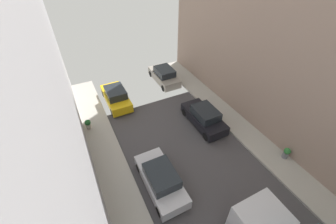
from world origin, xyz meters
The scene contains 6 objects.
parked_car_left_3 centered at (-2.70, 7.99, 0.72)m, with size 1.78×4.20×1.57m.
parked_car_left_4 centered at (-2.70, 17.31, 0.72)m, with size 1.78×4.20×1.57m.
parked_car_right_3 centered at (2.70, 11.51, 0.72)m, with size 1.78×4.20×1.57m.
parked_car_right_4 centered at (2.70, 18.71, 0.72)m, with size 1.78×4.20×1.57m.
potted_plant_1 centered at (-5.59, 14.94, 0.60)m, with size 0.46×0.46×0.81m.
potted_plant_2 centered at (5.65, 6.15, 0.59)m, with size 0.43×0.43×0.83m.
Camera 1 is at (-5.57, 1.32, 11.80)m, focal length 23.12 mm.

